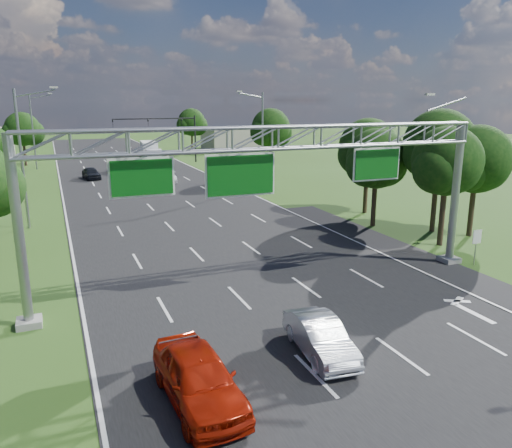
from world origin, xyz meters
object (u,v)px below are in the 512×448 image
regulatory_sign (477,240)px  box_truck (150,152)px  traffic_signal (172,128)px  silver_sedan (320,337)px  sign_gantry (277,151)px  red_coupe (199,378)px

regulatory_sign → box_truck: (-7.71, 57.38, -0.07)m
box_truck → traffic_signal: bearing=-44.8°
regulatory_sign → silver_sedan: bearing=-156.9°
sign_gantry → red_coupe: (-6.24, -7.96, -6.04)m
regulatory_sign → silver_sedan: (-13.31, -5.69, -0.82)m
red_coupe → box_truck: bearing=77.9°
traffic_signal → silver_sedan: 60.46m
traffic_signal → sign_gantry: bearing=-97.7°
sign_gantry → regulatory_sign: size_ratio=11.19×
regulatory_sign → traffic_signal: (-4.92, 54.02, 3.66)m
red_coupe → silver_sedan: bearing=11.3°
red_coupe → box_truck: 65.19m
red_coupe → traffic_signal: bearing=74.8°
sign_gantry → silver_sedan: 9.22m
sign_gantry → silver_sedan: bearing=-100.5°
red_coupe → silver_sedan: 5.15m
silver_sedan → box_truck: (5.60, 63.08, 0.74)m
silver_sedan → box_truck: 63.33m
traffic_signal → red_coupe: (-13.39, -60.96, -4.32)m
regulatory_sign → red_coupe: regulatory_sign is taller
regulatory_sign → box_truck: 57.90m
regulatory_sign → silver_sedan: 14.50m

